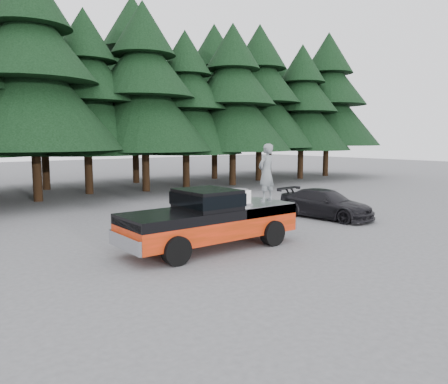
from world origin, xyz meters
TOP-DOWN VIEW (x-y plane):
  - ground at (0.00, 0.00)m, footprint 120.00×120.00m
  - pickup_truck at (0.46, 0.07)m, footprint 6.00×2.04m
  - truck_cab at (0.36, 0.07)m, footprint 1.66×1.90m
  - air_compressor at (1.46, -0.10)m, footprint 0.70×0.59m
  - man_on_bed at (2.88, 0.04)m, footprint 0.80×0.59m
  - parked_car at (7.67, 1.30)m, footprint 2.32×4.54m
  - treeline at (0.42, 17.20)m, footprint 60.15×16.05m

SIDE VIEW (x-z plane):
  - ground at x=0.00m, z-range 0.00..0.00m
  - parked_car at x=7.67m, z-range 0.00..1.26m
  - pickup_truck at x=0.46m, z-range 0.00..1.33m
  - air_compressor at x=1.46m, z-range 1.33..1.80m
  - truck_cab at x=0.36m, z-range 1.33..1.92m
  - man_on_bed at x=2.88m, z-range 1.33..3.33m
  - treeline at x=0.42m, z-range -1.03..16.47m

